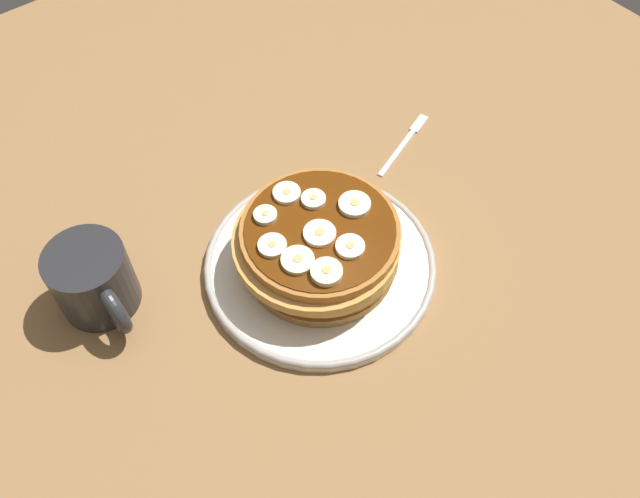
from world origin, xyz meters
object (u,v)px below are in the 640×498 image
object	(u,v)px
banana_slice_1	(298,260)
banana_slice_4	(283,195)
pancake_stack	(320,245)
banana_slice_7	(272,246)
banana_slice_8	(350,247)
banana_slice_6	(326,272)
banana_slice_3	(265,215)
fork	(406,140)
plate	(320,264)
coffee_mug	(94,281)
banana_slice_5	(313,200)
banana_slice_2	(356,206)
banana_slice_0	(320,234)

from	to	relation	value
banana_slice_1	banana_slice_4	distance (cm)	8.97
pancake_stack	banana_slice_1	distance (cm)	6.03
banana_slice_7	banana_slice_8	size ratio (longest dim) A/B	0.98
banana_slice_6	banana_slice_8	xyz separation A→B (cm)	(-0.99, 3.98, -0.11)
banana_slice_3	fork	size ratio (longest dim) A/B	0.21
plate	coffee_mug	bearing A→B (deg)	-117.83
pancake_stack	banana_slice_1	bearing A→B (deg)	-65.41
banana_slice_5	coffee_mug	world-z (taller)	same
banana_slice_5	banana_slice_8	distance (cm)	7.53
banana_slice_1	banana_slice_6	world-z (taller)	banana_slice_6
banana_slice_3	coffee_mug	xyz separation A→B (cm)	(-6.68, -18.22, -3.66)
banana_slice_5	fork	distance (cm)	22.22
banana_slice_2	banana_slice_7	size ratio (longest dim) A/B	1.16
plate	banana_slice_7	distance (cm)	9.08
pancake_stack	banana_slice_8	world-z (taller)	banana_slice_8
banana_slice_2	banana_slice_3	size ratio (longest dim) A/B	1.37
coffee_mug	fork	bearing A→B (deg)	86.47
coffee_mug	banana_slice_3	bearing A→B (deg)	69.86
pancake_stack	coffee_mug	xyz separation A→B (cm)	(-11.52, -21.89, -0.25)
banana_slice_2	banana_slice_8	world-z (taller)	same
banana_slice_4	banana_slice_6	size ratio (longest dim) A/B	0.94
pancake_stack	banana_slice_5	world-z (taller)	banana_slice_5
banana_slice_0	fork	distance (cm)	25.63
banana_slice_3	plate	bearing A→B (deg)	37.14
banana_slice_0	banana_slice_5	bearing A→B (deg)	149.78
banana_slice_7	banana_slice_8	xyz separation A→B (cm)	(5.20, 6.31, 0.00)
coffee_mug	banana_slice_5	bearing A→B (deg)	70.96
banana_slice_1	fork	bearing A→B (deg)	112.38
pancake_stack	banana_slice_3	size ratio (longest dim) A/B	7.35
plate	banana_slice_4	distance (cm)	9.31
banana_slice_1	banana_slice_3	bearing A→B (deg)	172.96
banana_slice_4	banana_slice_7	world-z (taller)	same
banana_slice_0	banana_slice_3	bearing A→B (deg)	-151.12
plate	banana_slice_5	bearing A→B (deg)	152.43
coffee_mug	fork	world-z (taller)	coffee_mug
fork	banana_slice_3	bearing A→B (deg)	-81.17
coffee_mug	banana_slice_2	bearing A→B (deg)	66.29
pancake_stack	banana_slice_0	size ratio (longest dim) A/B	5.40
banana_slice_0	banana_slice_3	size ratio (longest dim) A/B	1.36
banana_slice_3	coffee_mug	world-z (taller)	same
plate	banana_slice_1	world-z (taller)	banana_slice_1
banana_slice_6	coffee_mug	world-z (taller)	banana_slice_6
banana_slice_2	fork	bearing A→B (deg)	118.00
plate	banana_slice_1	distance (cm)	8.71
banana_slice_5	banana_slice_7	world-z (taller)	same
banana_slice_5	banana_slice_7	distance (cm)	7.63
plate	fork	world-z (taller)	plate
banana_slice_2	banana_slice_3	world-z (taller)	same
pancake_stack	banana_slice_4	world-z (taller)	banana_slice_4
banana_slice_5	banana_slice_6	world-z (taller)	banana_slice_6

